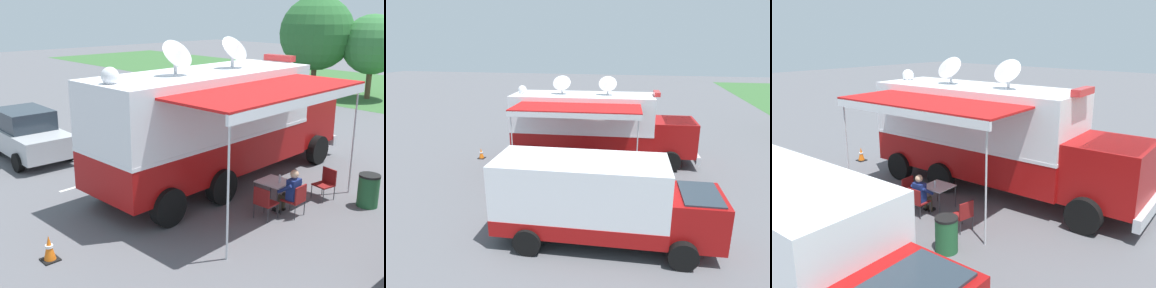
% 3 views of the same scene
% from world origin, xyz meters
% --- Properties ---
extents(ground_plane, '(100.00, 100.00, 0.00)m').
position_xyz_m(ground_plane, '(0.00, 0.00, 0.00)').
color(ground_plane, '#5B5B60').
extents(lot_stripe, '(0.38, 4.80, 0.01)m').
position_xyz_m(lot_stripe, '(-2.64, -1.05, 0.00)').
color(lot_stripe, silver).
rests_on(lot_stripe, ground).
extents(command_truck, '(5.27, 9.61, 4.53)m').
position_xyz_m(command_truck, '(-0.01, 0.75, 1.95)').
color(command_truck, '#9E0F0F').
rests_on(command_truck, ground).
extents(folding_table, '(0.84, 0.84, 0.73)m').
position_xyz_m(folding_table, '(2.36, 0.45, 0.67)').
color(folding_table, silver).
rests_on(folding_table, ground).
extents(water_bottle, '(0.07, 0.07, 0.22)m').
position_xyz_m(water_bottle, '(2.51, 0.47, 0.83)').
color(water_bottle, silver).
rests_on(water_bottle, folding_table).
extents(folding_chair_at_table, '(0.51, 0.51, 0.87)m').
position_xyz_m(folding_chair_at_table, '(3.16, 0.37, 0.51)').
color(folding_chair_at_table, maroon).
rests_on(folding_chair_at_table, ground).
extents(folding_chair_beside_table, '(0.51, 0.51, 0.87)m').
position_xyz_m(folding_chair_beside_table, '(2.72, -0.40, 0.51)').
color(folding_chair_beside_table, maroon).
rests_on(folding_chair_beside_table, ground).
extents(folding_chair_spare_by_truck, '(0.55, 0.55, 0.87)m').
position_xyz_m(folding_chair_spare_by_truck, '(2.98, 2.00, 0.51)').
color(folding_chair_spare_by_truck, maroon).
rests_on(folding_chair_spare_by_truck, ground).
extents(seated_responder, '(0.68, 0.57, 1.25)m').
position_xyz_m(seated_responder, '(2.97, 0.36, 0.65)').
color(seated_responder, navy).
rests_on(seated_responder, ground).
extents(trash_bin, '(0.57, 0.57, 0.91)m').
position_xyz_m(trash_bin, '(4.07, 2.38, 0.46)').
color(trash_bin, '#235B33').
rests_on(trash_bin, ground).
extents(traffic_cone, '(0.36, 0.36, 0.58)m').
position_xyz_m(traffic_cone, '(0.99, -5.42, 0.28)').
color(traffic_cone, black).
rests_on(traffic_cone, ground).
extents(support_truck, '(2.56, 6.88, 2.70)m').
position_xyz_m(support_truck, '(7.53, 1.84, 1.39)').
color(support_truck, white).
rests_on(support_truck, ground).
extents(car_behind_truck, '(4.22, 2.06, 1.76)m').
position_xyz_m(car_behind_truck, '(-6.41, -2.70, 0.88)').
color(car_behind_truck, '#B2B5BA').
rests_on(car_behind_truck, ground).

